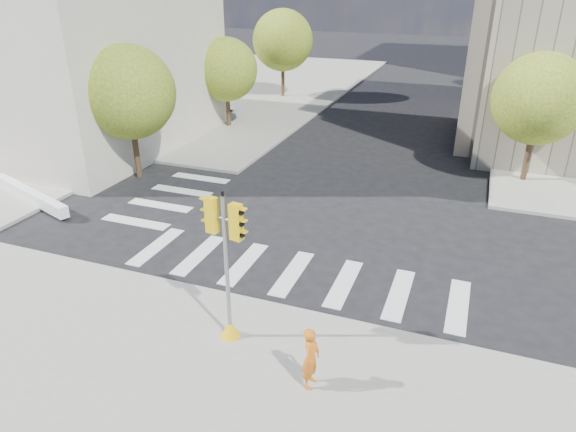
% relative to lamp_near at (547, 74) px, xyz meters
% --- Properties ---
extents(ground, '(160.00, 160.00, 0.00)m').
position_rel_lamp_near_xyz_m(ground, '(-8.00, -14.00, -4.58)').
color(ground, black).
rests_on(ground, ground).
extents(sidewalk_far_left, '(28.00, 40.00, 0.15)m').
position_rel_lamp_near_xyz_m(sidewalk_far_left, '(-28.00, 12.00, -4.50)').
color(sidewalk_far_left, gray).
rests_on(sidewalk_far_left, ground).
extents(classical_building, '(19.00, 15.00, 12.70)m').
position_rel_lamp_near_xyz_m(classical_building, '(-28.00, -6.00, 1.86)').
color(classical_building, beige).
rests_on(classical_building, ground).
extents(tree_lw_near, '(4.40, 4.40, 6.41)m').
position_rel_lamp_near_xyz_m(tree_lw_near, '(-18.50, -10.00, -0.38)').
color(tree_lw_near, '#382616').
rests_on(tree_lw_near, ground).
extents(tree_lw_mid, '(4.00, 4.00, 5.77)m').
position_rel_lamp_near_xyz_m(tree_lw_mid, '(-18.50, 0.00, -0.82)').
color(tree_lw_mid, '#382616').
rests_on(tree_lw_mid, ground).
extents(tree_lw_far, '(4.80, 4.80, 6.95)m').
position_rel_lamp_near_xyz_m(tree_lw_far, '(-18.50, 10.00, -0.04)').
color(tree_lw_far, '#382616').
rests_on(tree_lw_far, ground).
extents(tree_re_near, '(4.20, 4.20, 6.16)m').
position_rel_lamp_near_xyz_m(tree_re_near, '(-0.50, -4.00, -0.53)').
color(tree_re_near, '#382616').
rests_on(tree_re_near, ground).
extents(tree_re_mid, '(4.60, 4.60, 6.66)m').
position_rel_lamp_near_xyz_m(tree_re_mid, '(-0.50, 8.00, -0.23)').
color(tree_re_mid, '#382616').
rests_on(tree_re_mid, ground).
extents(tree_re_far, '(4.00, 4.00, 5.88)m').
position_rel_lamp_near_xyz_m(tree_re_far, '(-0.50, 20.00, -0.71)').
color(tree_re_far, '#382616').
rests_on(tree_re_far, ground).
extents(lamp_near, '(0.35, 0.18, 8.11)m').
position_rel_lamp_near_xyz_m(lamp_near, '(0.00, 0.00, 0.00)').
color(lamp_near, black).
rests_on(lamp_near, sidewalk_far_right).
extents(lamp_far, '(0.35, 0.18, 8.11)m').
position_rel_lamp_near_xyz_m(lamp_far, '(0.00, 14.00, 0.00)').
color(lamp_far, black).
rests_on(lamp_far, sidewalk_far_right).
extents(traffic_signal, '(1.08, 0.56, 4.28)m').
position_rel_lamp_near_xyz_m(traffic_signal, '(-8.47, -19.91, -2.63)').
color(traffic_signal, '#E1B20B').
rests_on(traffic_signal, sidewalk_near).
extents(photographer, '(0.39, 0.59, 1.61)m').
position_rel_lamp_near_xyz_m(photographer, '(-5.83, -20.90, -3.62)').
color(photographer, '#CC6113').
rests_on(photographer, sidewalk_near).
extents(planter_wall, '(5.79, 2.37, 0.50)m').
position_rel_lamp_near_xyz_m(planter_wall, '(-21.00, -14.50, -4.18)').
color(planter_wall, white).
rests_on(planter_wall, sidewalk_left_near).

